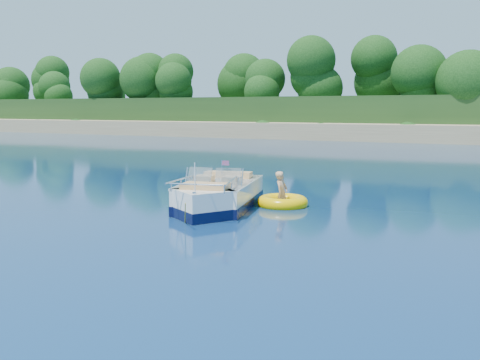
% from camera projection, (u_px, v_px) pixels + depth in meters
% --- Properties ---
extents(ground, '(160.00, 160.00, 0.00)m').
position_uv_depth(ground, '(181.00, 219.00, 13.89)').
color(ground, '#0A1F49').
rests_on(ground, ground).
extents(shoreline, '(170.00, 59.00, 6.00)m').
position_uv_depth(shoreline, '(444.00, 123.00, 70.34)').
color(shoreline, '#927955').
rests_on(shoreline, ground).
extents(treeline, '(150.00, 7.12, 8.19)m').
position_uv_depth(treeline, '(421.00, 79.00, 49.52)').
color(treeline, black).
rests_on(treeline, ground).
extents(motorboat, '(2.61, 5.14, 1.74)m').
position_uv_depth(motorboat, '(217.00, 198.00, 15.17)').
color(motorboat, white).
rests_on(motorboat, ground).
extents(tow_tube, '(1.81, 1.81, 0.40)m').
position_uv_depth(tow_tube, '(283.00, 202.00, 15.75)').
color(tow_tube, '#FFC300').
rests_on(tow_tube, ground).
extents(boy, '(0.34, 0.73, 1.41)m').
position_uv_depth(boy, '(282.00, 205.00, 15.82)').
color(boy, tan).
rests_on(boy, ground).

